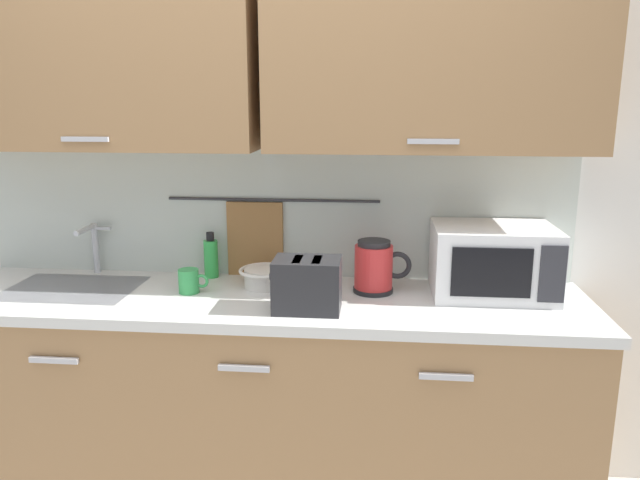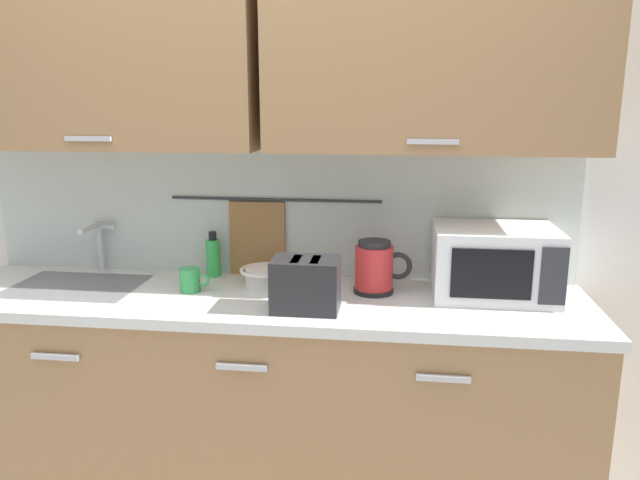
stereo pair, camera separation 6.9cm
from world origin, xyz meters
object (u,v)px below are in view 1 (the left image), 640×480
dish_soap_bottle (211,257)px  toaster (307,284)px  microwave (493,261)px  mug_near_sink (189,281)px  mixing_bowl (265,276)px  electric_kettle (375,267)px

dish_soap_bottle → toaster: 0.59m
microwave → toaster: (-0.69, -0.25, -0.04)m
microwave → toaster: bearing=-160.1°
toaster → dish_soap_bottle: bearing=140.7°
microwave → toaster: microwave is taller
microwave → mug_near_sink: size_ratio=3.83×
mixing_bowl → toaster: toaster is taller
dish_soap_bottle → electric_kettle: bearing=-11.4°
mug_near_sink → toaster: 0.51m
electric_kettle → dish_soap_bottle: size_ratio=1.16×
electric_kettle → mug_near_sink: electric_kettle is taller
dish_soap_bottle → mixing_bowl: 0.28m
microwave → electric_kettle: (-0.45, -0.02, -0.03)m
dish_soap_bottle → mixing_bowl: size_ratio=0.92×
electric_kettle → mixing_bowl: (-0.44, 0.02, -0.06)m
dish_soap_bottle → toaster: size_ratio=0.77×
electric_kettle → toaster: electric_kettle is taller
electric_kettle → mixing_bowl: bearing=176.9°
electric_kettle → toaster: size_ratio=0.89×
dish_soap_bottle → toaster: bearing=-39.3°
microwave → mug_near_sink: bearing=-175.2°
electric_kettle → mug_near_sink: size_ratio=1.89×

